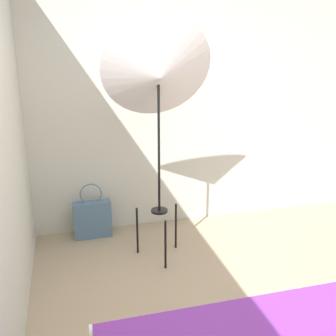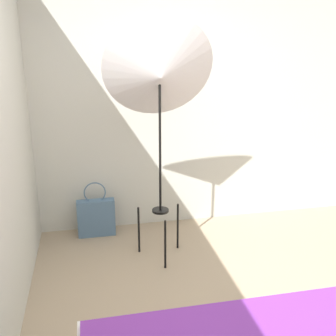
% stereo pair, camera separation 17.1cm
% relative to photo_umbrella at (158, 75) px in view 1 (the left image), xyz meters
% --- Properties ---
extents(wall_back, '(8.00, 0.05, 2.60)m').
position_rel_photo_umbrella_xyz_m(wall_back, '(0.12, 0.74, -0.36)').
color(wall_back, beige).
rests_on(wall_back, ground_plane).
extents(wall_side_left, '(0.05, 8.00, 2.60)m').
position_rel_photo_umbrella_xyz_m(wall_side_left, '(-1.17, -0.40, -0.36)').
color(wall_side_left, beige).
rests_on(wall_side_left, ground_plane).
extents(photo_umbrella, '(0.94, 0.57, 2.13)m').
position_rel_photo_umbrella_xyz_m(photo_umbrella, '(0.00, 0.00, 0.00)').
color(photo_umbrella, black).
rests_on(photo_umbrella, ground_plane).
extents(tote_bag, '(0.38, 0.11, 0.58)m').
position_rel_photo_umbrella_xyz_m(tote_bag, '(-0.57, 0.54, -1.46)').
color(tote_bag, slate).
rests_on(tote_bag, ground_plane).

